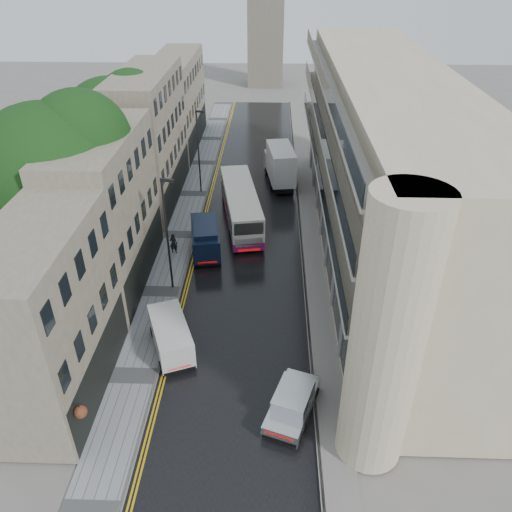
# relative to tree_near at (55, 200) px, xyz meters

# --- Properties ---
(road) EXTENTS (9.00, 85.00, 0.02)m
(road) POSITION_rel_tree_near_xyz_m (12.50, 7.50, -6.94)
(road) COLOR black
(road) RESTS_ON ground
(left_sidewalk) EXTENTS (2.70, 85.00, 0.12)m
(left_sidewalk) POSITION_rel_tree_near_xyz_m (6.65, 7.50, -6.89)
(left_sidewalk) COLOR gray
(left_sidewalk) RESTS_ON ground
(right_sidewalk) EXTENTS (1.80, 85.00, 0.12)m
(right_sidewalk) POSITION_rel_tree_near_xyz_m (17.90, 7.50, -6.89)
(right_sidewalk) COLOR slate
(right_sidewalk) RESTS_ON ground
(old_shop_row) EXTENTS (4.50, 56.00, 12.00)m
(old_shop_row) POSITION_rel_tree_near_xyz_m (3.05, 10.00, -0.95)
(old_shop_row) COLOR gray
(old_shop_row) RESTS_ON ground
(modern_block) EXTENTS (8.00, 40.00, 14.00)m
(modern_block) POSITION_rel_tree_near_xyz_m (22.80, 6.00, 0.05)
(modern_block) COLOR beige
(modern_block) RESTS_ON ground
(tree_near) EXTENTS (10.56, 10.56, 13.89)m
(tree_near) POSITION_rel_tree_near_xyz_m (0.00, 0.00, 0.00)
(tree_near) COLOR black
(tree_near) RESTS_ON ground
(tree_far) EXTENTS (9.24, 9.24, 12.46)m
(tree_far) POSITION_rel_tree_near_xyz_m (0.30, 13.00, -0.72)
(tree_far) COLOR black
(tree_far) RESTS_ON ground
(cream_bus) EXTENTS (4.54, 11.75, 3.13)m
(cream_bus) POSITION_rel_tree_near_xyz_m (11.12, 6.84, -5.36)
(cream_bus) COLOR silver
(cream_bus) RESTS_ON road
(white_lorry) EXTENTS (3.40, 8.01, 4.07)m
(white_lorry) POSITION_rel_tree_near_xyz_m (14.45, 17.05, -4.89)
(white_lorry) COLOR silver
(white_lorry) RESTS_ON road
(silver_hatchback) EXTENTS (3.27, 4.81, 1.66)m
(silver_hatchback) POSITION_rel_tree_near_xyz_m (14.43, -12.64, -6.10)
(silver_hatchback) COLOR #AFB0B4
(silver_hatchback) RESTS_ON road
(white_van) EXTENTS (3.57, 5.08, 2.11)m
(white_van) POSITION_rel_tree_near_xyz_m (8.20, -8.57, -5.87)
(white_van) COLOR beige
(white_van) RESTS_ON road
(navy_van) EXTENTS (2.98, 5.59, 2.71)m
(navy_van) POSITION_rel_tree_near_xyz_m (8.52, 3.02, -5.57)
(navy_van) COLOR black
(navy_van) RESTS_ON road
(pedestrian) EXTENTS (0.68, 0.48, 1.73)m
(pedestrian) POSITION_rel_tree_near_xyz_m (6.64, 4.50, -5.96)
(pedestrian) COLOR black
(pedestrian) RESTS_ON left_sidewalk
(lamp_post_near) EXTENTS (0.98, 0.44, 8.55)m
(lamp_post_near) POSITION_rel_tree_near_xyz_m (7.34, -0.22, -2.55)
(lamp_post_near) COLOR black
(lamp_post_near) RESTS_ON left_sidewalk
(lamp_post_far) EXTENTS (0.94, 0.40, 8.19)m
(lamp_post_far) POSITION_rel_tree_near_xyz_m (7.32, 16.31, -2.73)
(lamp_post_far) COLOR black
(lamp_post_far) RESTS_ON left_sidewalk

